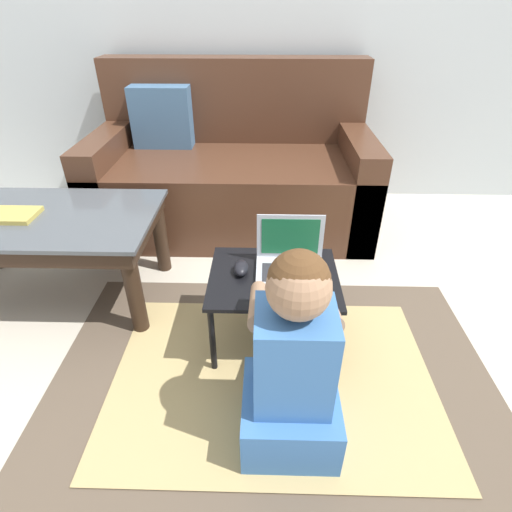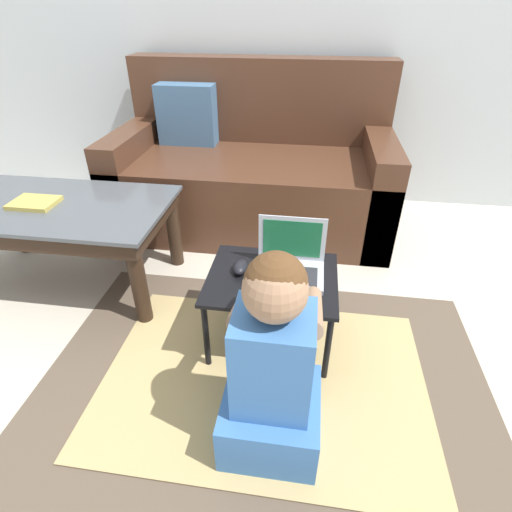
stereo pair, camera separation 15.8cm
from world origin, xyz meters
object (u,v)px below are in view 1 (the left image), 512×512
Objects in this scene: couch at (233,173)px; computer_mouse at (241,268)px; coffee_table at (43,229)px; book_on_table at (13,215)px; laptop at (290,263)px; person_seated at (293,367)px; laptop_desk at (274,283)px.

couch is 16.69× the size of computer_mouse.
coffee_table is 0.95m from computer_mouse.
coffee_table is at bearing 13.41° from book_on_table.
laptop is 0.37× the size of person_seated.
coffee_table is at bearing -133.42° from couch.
book_on_table is at bearing -166.59° from coffee_table.
computer_mouse is at bearing -83.89° from couch.
laptop_desk is at bearing -14.87° from coffee_table.
couch is 1.12m from laptop.
laptop_desk is 0.10m from laptop.
book_on_table is at bearing -135.94° from couch.
coffee_table is 5.07× the size of book_on_table.
person_seated is at bearing -91.46° from laptop.
coffee_table is at bearing 164.30° from computer_mouse.
couch is at bearing 96.11° from computer_mouse.
laptop_desk is at bearing 96.64° from person_seated.
laptop_desk is 2.52× the size of book_on_table.
couch reaches higher than coffee_table.
couch is 2.28× the size of person_seated.
couch is at bearing 46.58° from coffee_table.
laptop_desk is at bearing -12.54° from book_on_table.
book_on_table is (-1.20, 0.22, 0.09)m from laptop.
couch reaches higher than laptop_desk.
book_on_table is (-1.01, 0.23, 0.10)m from computer_mouse.
computer_mouse is 0.50m from person_seated.
person_seated reaches higher than laptop_desk.
couch is at bearing 106.11° from laptop.
person_seated is at bearing -83.36° from laptop_desk.
person_seated is at bearing -79.17° from couch.
couch is 8.15× the size of book_on_table.
laptop_desk is at bearing -150.22° from laptop.
laptop_desk is (1.04, -0.28, -0.08)m from coffee_table.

